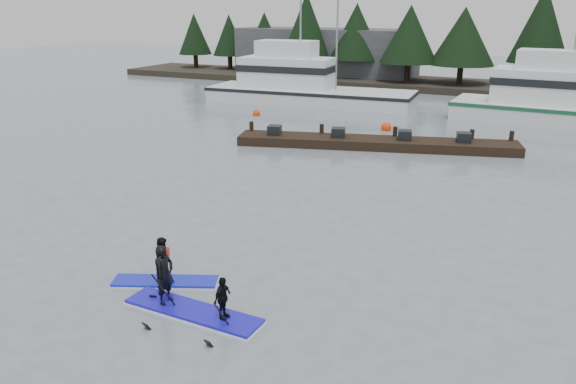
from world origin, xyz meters
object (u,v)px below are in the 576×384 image
at_px(fishing_boat_medium, 570,114).
at_px(floating_dock, 375,143).
at_px(paddleboard_duo, 188,296).
at_px(fishing_boat_large, 304,95).
at_px(paddleboard_solo, 164,267).

height_order(fishing_boat_medium, floating_dock, fishing_boat_medium).
distance_m(floating_dock, paddleboard_duo, 18.42).
xyz_separation_m(fishing_boat_large, paddleboard_duo, (10.26, -29.72, -0.20)).
xyz_separation_m(fishing_boat_medium, paddleboard_duo, (-8.30, -29.81, -0.16)).
bearing_deg(floating_dock, fishing_boat_large, 113.95).
relative_size(fishing_boat_large, paddleboard_duo, 4.41).
xyz_separation_m(fishing_boat_medium, floating_dock, (-9.27, -11.42, -0.40)).
distance_m(fishing_boat_large, paddleboard_duo, 31.45).
distance_m(fishing_boat_medium, paddleboard_solo, 30.43).
height_order(fishing_boat_large, floating_dock, fishing_boat_large).
xyz_separation_m(fishing_boat_large, fishing_boat_medium, (18.56, 0.09, -0.03)).
xyz_separation_m(floating_dock, paddleboard_duo, (0.97, -18.39, 0.23)).
xyz_separation_m(fishing_boat_medium, paddleboard_solo, (-9.80, -28.81, -0.15)).
bearing_deg(fishing_boat_large, paddleboard_solo, -77.43).
bearing_deg(floating_dock, fishing_boat_medium, 35.52).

